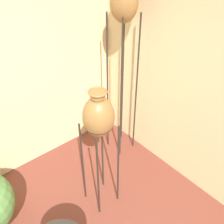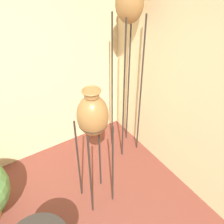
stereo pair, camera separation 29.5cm
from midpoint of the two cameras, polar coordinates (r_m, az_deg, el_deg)
vase_stand_tall at (r=2.93m, az=-0.47°, el=21.48°), size 0.30×0.30×2.28m
vase_stand_medium at (r=2.44m, az=-6.39°, el=-1.57°), size 0.30×0.30×1.48m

